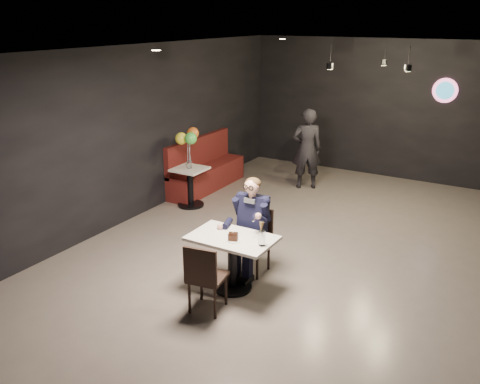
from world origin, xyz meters
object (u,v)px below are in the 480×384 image
Objects in this scene: balloon_vase at (190,164)px; passerby at (307,149)px; chair_far at (253,242)px; sundae_glass at (262,238)px; booth_bench at (206,164)px; main_table at (232,263)px; chair_near at (208,276)px; seated_man at (253,225)px; side_table at (190,188)px.

passerby reaches higher than balloon_vase.
balloon_vase is (-2.30, 1.71, 0.36)m from chair_far.
sundae_glass is 0.11× the size of passerby.
chair_far is 0.55× the size of passerby.
main_table is at bearing -51.51° from booth_bench.
booth_bench is at bearing 106.70° from balloon_vase.
sundae_glass is 3.57m from balloon_vase.
sundae_glass is 0.09× the size of booth_bench.
chair_far is 2.89m from balloon_vase.
chair_near is 1.16m from seated_man.
chair_far is at bearing 90.00° from main_table.
passerby reaches higher than sundae_glass.
sundae_glass reaches higher than chair_far.
chair_far is 0.83m from sundae_glass.
chair_near is (0.00, -1.13, 0.00)m from chair_far.
chair_far reaches higher than main_table.
passerby reaches higher than chair_far.
sundae_glass is 3.61m from side_table.
main_table is at bearing 176.60° from sundae_glass.
side_table is at bearing -73.30° from booth_bench.
booth_bench reaches higher than sundae_glass.
passerby is (-0.84, 3.83, 0.38)m from chair_far.
side_table is at bearing 143.25° from seated_man.
chair_far is 0.64× the size of seated_man.
seated_man reaches higher than sundae_glass.
sundae_glass is (0.45, -0.03, 0.47)m from main_table.
sundae_glass is (0.45, -0.58, 0.13)m from seated_man.
main_table is 1.20× the size of chair_near.
sundae_glass is 4.49m from booth_bench.
seated_man is 0.74m from sundae_glass.
balloon_vase is at bearing 143.25° from seated_man.
passerby is (-1.28, 4.40, -0.01)m from sundae_glass.
side_table is at bearing -90.00° from balloon_vase.
seated_man is at bearing 80.67° from chair_near.
passerby reaches higher than main_table.
booth_bench is (-2.60, 3.26, 0.16)m from main_table.
main_table is 0.76× the size of seated_man.
chair_near reaches higher than main_table.
main_table is at bearing -90.00° from seated_man.
booth_bench is at bearing 0.36° from passerby.
passerby reaches higher than seated_man.
side_table is (-2.30, 2.85, -0.10)m from chair_near.
chair_near is (0.00, -0.58, 0.09)m from main_table.
side_table is 5.07× the size of balloon_vase.
chair_far is at bearing -46.28° from booth_bench.
chair_near is at bearing -90.00° from seated_man.
chair_near is 0.43× the size of booth_bench.
booth_bench reaches higher than main_table.
seated_man reaches higher than balloon_vase.
chair_far is at bearing -36.75° from side_table.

